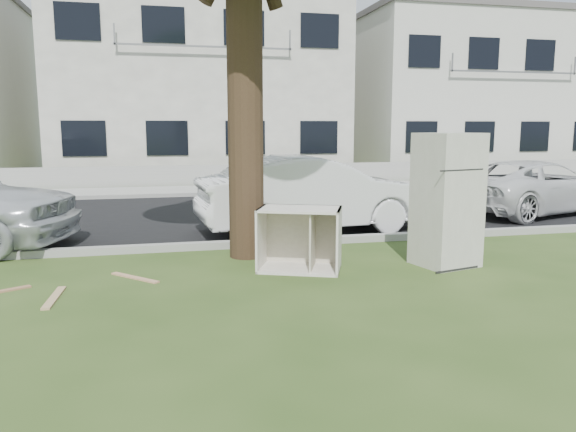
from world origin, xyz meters
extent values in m
plane|color=#2C4217|center=(0.00, 0.00, 0.00)|extent=(120.00, 120.00, 0.00)
cube|color=black|center=(0.00, 6.00, 0.01)|extent=(120.00, 7.00, 0.01)
cube|color=gray|center=(0.00, 2.45, 0.00)|extent=(120.00, 0.18, 0.12)
cube|color=gray|center=(0.00, 9.55, 0.00)|extent=(120.00, 0.18, 0.12)
cube|color=gray|center=(0.00, 11.00, 0.01)|extent=(120.00, 2.80, 0.01)
cube|color=gray|center=(0.00, 12.60, 0.35)|extent=(120.00, 0.15, 0.70)
cylinder|color=black|center=(-0.40, 1.80, 2.60)|extent=(0.54, 0.54, 5.20)
cube|color=silver|center=(0.00, 17.50, 3.60)|extent=(11.00, 8.00, 7.20)
cube|color=beige|center=(12.00, 17.50, 3.30)|extent=(10.00, 8.00, 6.60)
cube|color=#595451|center=(12.00, 17.50, 6.72)|extent=(10.20, 8.16, 0.24)
cube|color=silver|center=(2.34, 0.61, 0.96)|extent=(0.94, 0.90, 1.92)
cube|color=white|center=(0.20, 0.81, 0.44)|extent=(1.32, 1.08, 0.88)
cube|color=tan|center=(-2.07, 0.85, 0.01)|extent=(0.65, 0.68, 0.02)
cube|color=tan|center=(-2.96, 0.15, 0.01)|extent=(0.14, 0.88, 0.02)
imported|color=silver|center=(1.17, 3.61, 0.73)|extent=(4.53, 1.90, 1.45)
imported|color=silver|center=(6.82, 4.66, 0.62)|extent=(4.85, 3.29, 1.23)
camera|label=1|loc=(-1.70, -6.69, 2.02)|focal=35.00mm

